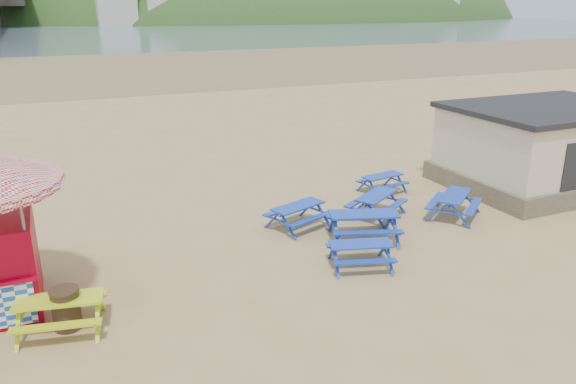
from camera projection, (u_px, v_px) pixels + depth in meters
name	position (u px, v px, depth m)	size (l,w,h in m)	color
ground	(316.00, 235.00, 17.41)	(400.00, 400.00, 0.00)	tan
wet_sand	(102.00, 65.00, 64.98)	(400.00, 400.00, 0.00)	olive
sea	(55.00, 27.00, 164.43)	(400.00, 400.00, 0.00)	#485B68
picnic_table_blue_a	(298.00, 216.00, 17.93)	(2.17, 1.96, 0.75)	#1240B3
picnic_table_blue_b	(382.00, 184.00, 21.29)	(1.78, 1.52, 0.67)	#1240B3
picnic_table_blue_c	(376.00, 205.00, 18.86)	(2.37, 2.25, 0.78)	#1240B3
picnic_table_blue_d	(360.00, 255.00, 15.23)	(2.00, 1.79, 0.70)	#1240B3
picnic_table_blue_e	(363.00, 226.00, 16.96)	(2.49, 2.24, 0.86)	#1240B3
picnic_table_blue_f	(454.00, 206.00, 18.80)	(2.43, 2.37, 0.79)	#1240B3
picnic_table_yellow	(61.00, 314.00, 12.26)	(2.11, 1.83, 0.77)	#C9C60B
litter_bin	(66.00, 309.00, 12.31)	(0.65, 0.65, 0.95)	#372518
amenity_block	(546.00, 146.00, 21.83)	(7.40, 5.40, 3.15)	#665B4C
headland_town	(264.00, 42.00, 254.04)	(264.00, 144.00, 108.00)	#2D4C1E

